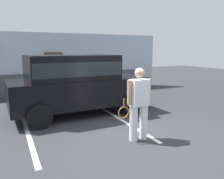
{
  "coord_description": "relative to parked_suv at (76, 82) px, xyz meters",
  "views": [
    {
      "loc": [
        -3.09,
        -4.82,
        2.23
      ],
      "look_at": [
        -0.24,
        1.2,
        1.05
      ],
      "focal_mm": 36.26,
      "sensor_mm": 36.0,
      "label": 1
    }
  ],
  "objects": [
    {
      "name": "ground_plane",
      "position": [
        0.91,
        -2.64,
        -1.15
      ],
      "size": [
        40.0,
        40.0,
        0.0
      ],
      "primitive_type": "plane",
      "color": "#2D2D33"
    },
    {
      "name": "parking_stripe_0",
      "position": [
        -1.75,
        -1.14,
        -1.14
      ],
      "size": [
        0.12,
        4.4,
        0.01
      ],
      "primitive_type": "cube",
      "color": "silver",
      "rests_on": "ground_plane"
    },
    {
      "name": "parking_stripe_1",
      "position": [
        1.09,
        -1.14,
        -1.14
      ],
      "size": [
        0.12,
        4.4,
        0.01
      ],
      "primitive_type": "cube",
      "color": "silver",
      "rests_on": "ground_plane"
    },
    {
      "name": "house_frontage",
      "position": [
        0.9,
        4.3,
        0.29
      ],
      "size": [
        10.37,
        0.4,
        3.06
      ],
      "color": "silver",
      "rests_on": "ground_plane"
    },
    {
      "name": "parked_suv",
      "position": [
        0.0,
        0.0,
        0.0
      ],
      "size": [
        4.68,
        2.33,
        2.05
      ],
      "rotation": [
        0.0,
        0.0,
        0.04
      ],
      "color": "black",
      "rests_on": "ground_plane"
    },
    {
      "name": "tennis_player_man",
      "position": [
        0.72,
        -2.88,
        -0.22
      ],
      "size": [
        0.92,
        0.29,
        1.8
      ],
      "rotation": [
        0.0,
        0.0,
        3.17
      ],
      "color": "white",
      "rests_on": "ground_plane"
    },
    {
      "name": "potted_plant_by_porch",
      "position": [
        3.68,
        3.4,
        -0.74
      ],
      "size": [
        0.56,
        0.56,
        0.74
      ],
      "color": "#9E5638",
      "rests_on": "ground_plane"
    }
  ]
}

